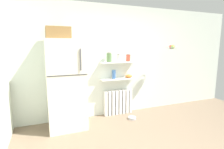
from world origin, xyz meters
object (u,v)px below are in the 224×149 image
storage_jar_2 (128,58)px  storage_jar_0 (109,57)px  storage_jar_1 (119,58)px  refrigerator (66,82)px  hanging_fruit_basket (172,47)px  pet_food_bowl (132,118)px  shelf_bowl (129,76)px  radiator (118,102)px  vase (114,74)px

storage_jar_2 → storage_jar_0: bearing=180.0°
storage_jar_2 → storage_jar_1: bearing=180.0°
refrigerator → storage_jar_0: bearing=12.7°
storage_jar_0 → storage_jar_2: size_ratio=1.24×
storage_jar_1 → storage_jar_2: storage_jar_1 is taller
hanging_fruit_basket → pet_food_bowl: bearing=-176.9°
storage_jar_1 → hanging_fruit_basket: size_ratio=0.60×
storage_jar_1 → pet_food_bowl: (0.17, -0.39, -1.36)m
refrigerator → shelf_bowl: size_ratio=11.57×
refrigerator → storage_jar_1: (1.26, 0.23, 0.44)m
shelf_bowl → storage_jar_1: bearing=180.0°
storage_jar_0 → hanging_fruit_basket: size_ratio=0.73×
storage_jar_0 → shelf_bowl: (0.51, -0.00, -0.47)m
storage_jar_0 → hanging_fruit_basket: 1.55m
radiator → shelf_bowl: bearing=-6.4°
radiator → storage_jar_1: 1.09m
radiator → pet_food_bowl: size_ratio=3.98×
storage_jar_1 → pet_food_bowl: storage_jar_1 is taller
storage_jar_0 → storage_jar_1: storage_jar_0 is taller
radiator → storage_jar_2: (0.25, -0.03, 1.08)m
vase → hanging_fruit_basket: 1.55m
refrigerator → hanging_fruit_basket: 2.61m
refrigerator → vase: refrigerator is taller
storage_jar_1 → radiator: bearing=90.0°
shelf_bowl → pet_food_bowl: bearing=-103.8°
vase → hanging_fruit_basket: size_ratio=0.68×
radiator → storage_jar_0: bearing=-173.0°
refrigerator → storage_jar_0: refrigerator is taller
vase → pet_food_bowl: vase is taller
storage_jar_1 → shelf_bowl: bearing=-0.0°
radiator → vase: 0.71m
radiator → storage_jar_1: (-0.00, -0.03, 1.09)m
shelf_bowl → hanging_fruit_basket: 1.25m
radiator → storage_jar_1: bearing=-90.0°
shelf_bowl → hanging_fruit_basket: hanging_fruit_basket is taller
radiator → hanging_fruit_basket: size_ratio=2.32×
storage_jar_0 → storage_jar_1: 0.25m
storage_jar_2 → pet_food_bowl: bearing=-100.7°
refrigerator → radiator: 1.44m
vase → hanging_fruit_basket: bearing=-13.4°
vase → shelf_bowl: vase is taller
shelf_bowl → pet_food_bowl: 0.99m
storage_jar_0 → shelf_bowl: storage_jar_0 is taller
pet_food_bowl → vase: bearing=127.5°
radiator → storage_jar_0: (-0.25, -0.03, 1.11)m
pet_food_bowl → storage_jar_0: bearing=137.0°
storage_jar_2 → hanging_fruit_basket: (1.01, -0.33, 0.24)m
storage_jar_1 → storage_jar_0: bearing=180.0°
hanging_fruit_basket → shelf_bowl: bearing=161.5°
storage_jar_2 → shelf_bowl: (0.02, 0.00, -0.45)m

